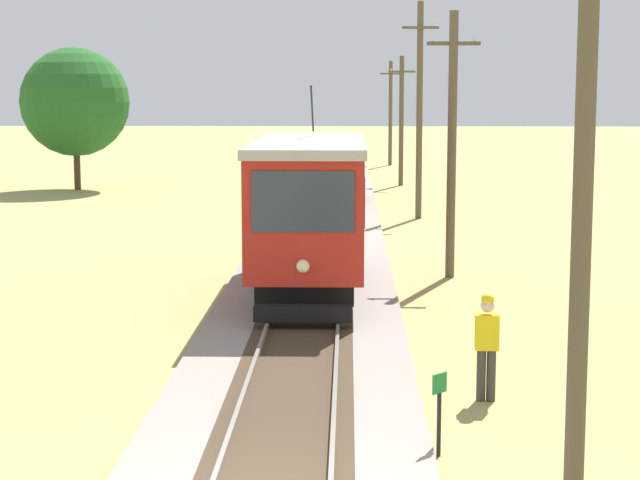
% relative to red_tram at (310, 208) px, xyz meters
% --- Properties ---
extents(red_tram, '(2.60, 8.54, 4.79)m').
position_rel_red_tram_xyz_m(red_tram, '(0.00, 0.00, 0.00)').
color(red_tram, red).
rests_on(red_tram, rail_right).
extents(freight_car, '(2.40, 5.20, 2.31)m').
position_rel_red_tram_xyz_m(freight_car, '(-0.00, 20.86, -0.64)').
color(freight_car, '#384C33').
rests_on(freight_car, rail_right).
extents(utility_pole_foreground, '(1.40, 0.33, 8.41)m').
position_rel_red_tram_xyz_m(utility_pole_foreground, '(3.66, -13.01, 2.11)').
color(utility_pole_foreground, brown).
rests_on(utility_pole_foreground, ground).
extents(utility_pole_near_tram, '(1.40, 0.26, 7.05)m').
position_rel_red_tram_xyz_m(utility_pole_near_tram, '(3.66, 2.90, 1.43)').
color(utility_pole_near_tram, brown).
rests_on(utility_pole_near_tram, ground).
extents(utility_pole_mid, '(1.40, 0.51, 8.34)m').
position_rel_red_tram_xyz_m(utility_pole_mid, '(3.66, 16.10, 2.07)').
color(utility_pole_mid, brown).
rests_on(utility_pole_mid, ground).
extents(utility_pole_far, '(1.40, 0.34, 6.69)m').
position_rel_red_tram_xyz_m(utility_pole_far, '(3.66, 30.24, 1.25)').
color(utility_pole_far, brown).
rests_on(utility_pole_far, ground).
extents(utility_pole_distant, '(1.40, 0.28, 6.78)m').
position_rel_red_tram_xyz_m(utility_pole_distant, '(3.66, 44.84, 1.29)').
color(utility_pole_distant, brown).
rests_on(utility_pole_distant, ground).
extents(trackside_signal_marker, '(0.21, 0.21, 1.18)m').
position_rel_red_tram_xyz_m(trackside_signal_marker, '(2.18, -11.24, -1.53)').
color(trackside_signal_marker, black).
rests_on(trackside_signal_marker, ground).
extents(track_worker, '(0.39, 0.26, 1.78)m').
position_rel_red_tram_xyz_m(track_worker, '(3.17, -8.57, -1.21)').
color(track_worker, '#38332D').
rests_on(track_worker, ground).
extents(tree_right_near, '(5.36, 5.36, 7.05)m').
position_rel_red_tram_xyz_m(tree_right_near, '(-12.61, 27.30, 2.17)').
color(tree_right_near, '#4C3823').
rests_on(tree_right_near, ground).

